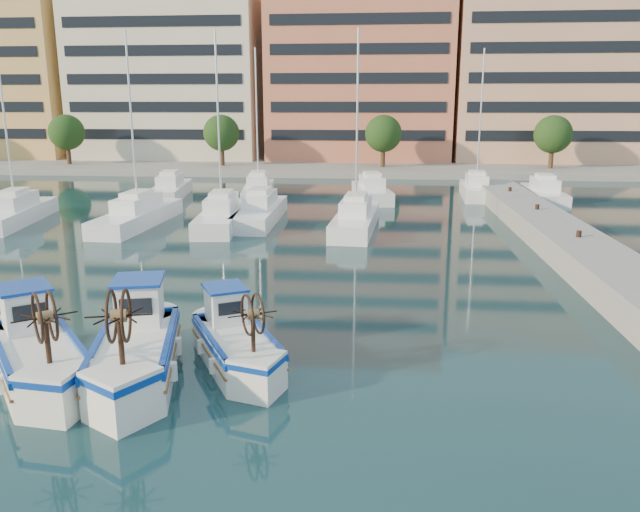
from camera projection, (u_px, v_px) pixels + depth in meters
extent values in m
plane|color=#1A4044|center=(252.00, 373.00, 17.49)|extent=(300.00, 300.00, 0.00)
cube|color=gray|center=(626.00, 284.00, 23.94)|extent=(3.00, 60.00, 1.20)
cube|color=gray|center=(351.00, 159.00, 82.23)|extent=(180.00, 40.00, 0.60)
cube|color=beige|center=(172.00, 74.00, 79.76)|extent=(23.00, 14.00, 21.00)
cube|color=black|center=(153.00, 71.00, 72.98)|extent=(21.16, 0.12, 18.90)
cube|color=#C86C4E|center=(360.00, 56.00, 77.17)|extent=(22.00, 14.00, 25.00)
cube|color=black|center=(358.00, 52.00, 70.40)|extent=(20.24, 0.12, 22.50)
cube|color=tan|center=(550.00, 68.00, 75.50)|extent=(23.00, 14.00, 22.00)
cube|color=black|center=(567.00, 64.00, 68.73)|extent=(21.16, 0.12, 19.80)
cylinder|color=#3F2B19|center=(69.00, 156.00, 71.70)|extent=(0.50, 0.50, 3.00)
sphere|color=#244619|center=(67.00, 132.00, 71.06)|extent=(4.00, 4.00, 4.00)
cylinder|color=#3F2B19|center=(222.00, 157.00, 70.12)|extent=(0.50, 0.50, 3.00)
sphere|color=#244619|center=(221.00, 133.00, 69.48)|extent=(4.00, 4.00, 4.00)
cylinder|color=#3F2B19|center=(383.00, 159.00, 68.54)|extent=(0.50, 0.50, 3.00)
sphere|color=#244619|center=(383.00, 134.00, 67.90)|extent=(4.00, 4.00, 4.00)
cylinder|color=#3F2B19|center=(551.00, 160.00, 66.96)|extent=(0.50, 0.50, 3.00)
sphere|color=#244619|center=(553.00, 134.00, 66.31)|extent=(4.00, 4.00, 4.00)
cube|color=white|center=(16.00, 215.00, 39.43)|extent=(3.68, 9.60, 1.00)
cylinder|color=silver|center=(5.00, 127.00, 38.12)|extent=(0.12, 0.12, 11.00)
cube|color=white|center=(138.00, 218.00, 38.61)|extent=(2.61, 9.91, 1.00)
cylinder|color=silver|center=(132.00, 127.00, 37.30)|extent=(0.12, 0.12, 11.00)
cube|color=white|center=(222.00, 218.00, 38.58)|extent=(3.10, 9.70, 1.00)
cylinder|color=silver|center=(219.00, 127.00, 37.28)|extent=(0.12, 0.12, 11.00)
cube|color=white|center=(261.00, 214.00, 39.94)|extent=(2.30, 9.53, 1.00)
cube|color=white|center=(356.00, 221.00, 37.42)|extent=(2.83, 9.51, 1.00)
cylinder|color=silver|center=(357.00, 128.00, 36.11)|extent=(0.12, 0.12, 11.00)
cube|color=white|center=(171.00, 191.00, 50.24)|extent=(3.43, 8.99, 1.00)
cube|color=white|center=(258.00, 192.00, 49.79)|extent=(3.40, 9.36, 1.00)
cylinder|color=silver|center=(257.00, 122.00, 48.48)|extent=(0.12, 0.12, 11.00)
cube|color=white|center=(372.00, 193.00, 49.18)|extent=(3.47, 8.47, 1.00)
cube|color=white|center=(476.00, 191.00, 50.21)|extent=(2.67, 7.56, 1.00)
cylinder|color=silver|center=(480.00, 122.00, 48.91)|extent=(0.12, 0.12, 11.00)
cube|color=white|center=(544.00, 196.00, 47.79)|extent=(2.62, 8.33, 1.00)
cube|color=white|center=(38.00, 362.00, 16.87)|extent=(4.30, 4.71, 1.12)
cube|color=#0B3395|center=(37.00, 347.00, 16.76)|extent=(4.42, 4.85, 0.17)
cube|color=#1772B7|center=(37.00, 349.00, 16.78)|extent=(3.69, 4.09, 0.06)
cube|color=white|center=(26.00, 309.00, 17.63)|extent=(1.78, 1.82, 1.18)
cube|color=#0B3395|center=(23.00, 287.00, 17.48)|extent=(2.01, 2.04, 0.09)
cylinder|color=#331E14|center=(48.00, 343.00, 15.02)|extent=(0.13, 0.13, 1.24)
cylinder|color=brown|center=(45.00, 317.00, 14.87)|extent=(0.45, 0.45, 0.30)
torus|color=#331E14|center=(38.00, 318.00, 14.78)|extent=(0.84, 1.03, 1.25)
torus|color=#331E14|center=(52.00, 316.00, 14.95)|extent=(0.84, 1.03, 1.25)
cube|color=white|center=(136.00, 358.00, 17.04)|extent=(3.04, 5.00, 1.17)
cube|color=#0B3395|center=(135.00, 343.00, 16.94)|extent=(3.13, 5.15, 0.18)
cube|color=#1772B7|center=(135.00, 346.00, 16.95)|extent=(2.50, 4.44, 0.07)
cube|color=white|center=(140.00, 302.00, 18.04)|extent=(1.53, 1.69, 1.22)
cube|color=#0B3395|center=(138.00, 280.00, 17.88)|extent=(1.73, 1.89, 0.09)
cylinder|color=#331E14|center=(121.00, 343.00, 14.83)|extent=(0.13, 0.13, 1.29)
cylinder|color=brown|center=(119.00, 316.00, 14.67)|extent=(0.42, 0.39, 0.31)
torus|color=#331E14|center=(112.00, 316.00, 14.64)|extent=(0.38, 1.28, 1.30)
torus|color=#331E14|center=(126.00, 316.00, 14.69)|extent=(0.38, 1.28, 1.30)
cube|color=white|center=(237.00, 350.00, 17.88)|extent=(3.33, 4.24, 0.98)
cube|color=#0B3395|center=(236.00, 338.00, 17.79)|extent=(3.43, 4.37, 0.15)
cube|color=#1772B7|center=(236.00, 339.00, 17.81)|extent=(2.82, 3.72, 0.06)
cube|color=white|center=(226.00, 305.00, 18.64)|extent=(1.48, 1.55, 1.03)
cube|color=#0B3395|center=(225.00, 287.00, 18.51)|extent=(1.67, 1.74, 0.07)
cylinder|color=#331E14|center=(253.00, 335.00, 16.14)|extent=(0.11, 0.11, 1.08)
cylinder|color=brown|center=(253.00, 314.00, 16.00)|extent=(0.39, 0.37, 0.26)
torus|color=#331E14|center=(247.00, 315.00, 15.95)|extent=(0.57, 0.99, 1.09)
torus|color=#331E14|center=(258.00, 314.00, 16.06)|extent=(0.57, 0.99, 1.09)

